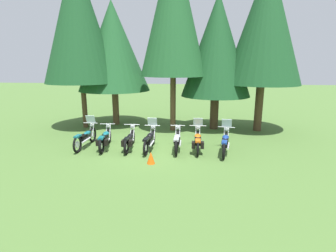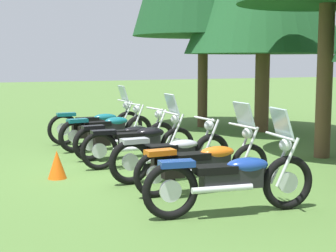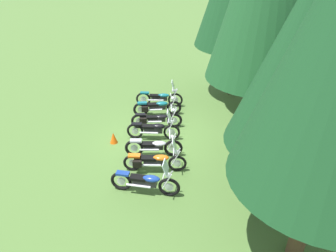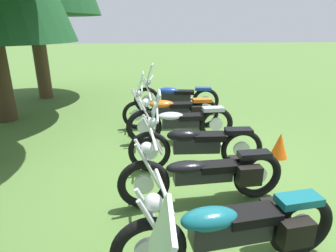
{
  "view_description": "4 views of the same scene",
  "coord_description": "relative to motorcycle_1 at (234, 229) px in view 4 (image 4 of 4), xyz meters",
  "views": [
    {
      "loc": [
        1.93,
        -11.31,
        3.81
      ],
      "look_at": [
        0.72,
        0.56,
        0.97
      ],
      "focal_mm": 28.02,
      "sensor_mm": 36.0,
      "label": 1
    },
    {
      "loc": [
        8.88,
        -3.74,
        2.0
      ],
      "look_at": [
        0.57,
        0.18,
        0.83
      ],
      "focal_mm": 55.28,
      "sensor_mm": 36.0,
      "label": 2
    },
    {
      "loc": [
        11.4,
        0.74,
        7.45
      ],
      "look_at": [
        -0.22,
        0.49,
        0.54
      ],
      "focal_mm": 34.09,
      "sensor_mm": 36.0,
      "label": 3
    },
    {
      "loc": [
        -4.3,
        0.76,
        2.32
      ],
      "look_at": [
        0.75,
        0.27,
        0.52
      ],
      "focal_mm": 30.08,
      "sensor_mm": 36.0,
      "label": 4
    }
  ],
  "objects": [
    {
      "name": "motorcycle_4",
      "position": [
        3.32,
        0.07,
        -0.01
      ],
      "size": [
        0.67,
        2.26,
        1.02
      ],
      "rotation": [
        0.0,
        0.0,
        1.59
      ],
      "color": "black",
      "rests_on": "ground_plane"
    },
    {
      "name": "motorcycle_5",
      "position": [
        4.24,
        0.13,
        0.01
      ],
      "size": [
        0.78,
        2.32,
        1.35
      ],
      "rotation": [
        0.0,
        0.0,
        1.57
      ],
      "color": "black",
      "rests_on": "ground_plane"
    },
    {
      "name": "motorcycle_6",
      "position": [
        5.43,
        -0.07,
        0.03
      ],
      "size": [
        0.75,
        2.37,
        1.38
      ],
      "rotation": [
        0.0,
        0.0,
        1.41
      ],
      "color": "black",
      "rests_on": "ground_plane"
    },
    {
      "name": "ground_plane",
      "position": [
        2.13,
        0.1,
        -0.46
      ],
      "size": [
        80.0,
        80.0,
        0.0
      ],
      "primitive_type": "plane",
      "color": "#4C7033"
    },
    {
      "name": "motorcycle_2",
      "position": [
        1.14,
        0.01,
        -0.03
      ],
      "size": [
        0.75,
        2.3,
        1.0
      ],
      "rotation": [
        0.0,
        0.0,
        1.63
      ],
      "color": "black",
      "rests_on": "ground_plane"
    },
    {
      "name": "traffic_cone",
      "position": [
        2.41,
        -1.68,
        -0.22
      ],
      "size": [
        0.32,
        0.32,
        0.48
      ],
      "primitive_type": "cone",
      "color": "#EA590F",
      "rests_on": "ground_plane"
    },
    {
      "name": "motorcycle_3",
      "position": [
        2.08,
        0.0,
        0.03
      ],
      "size": [
        0.74,
        2.27,
        1.37
      ],
      "rotation": [
        0.0,
        0.0,
        1.53
      ],
      "color": "black",
      "rests_on": "ground_plane"
    },
    {
      "name": "motorcycle_1",
      "position": [
        0.0,
        0.0,
        0.0
      ],
      "size": [
        0.77,
        2.31,
        1.01
      ],
      "rotation": [
        0.0,
        0.0,
        1.69
      ],
      "color": "black",
      "rests_on": "ground_plane"
    }
  ]
}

